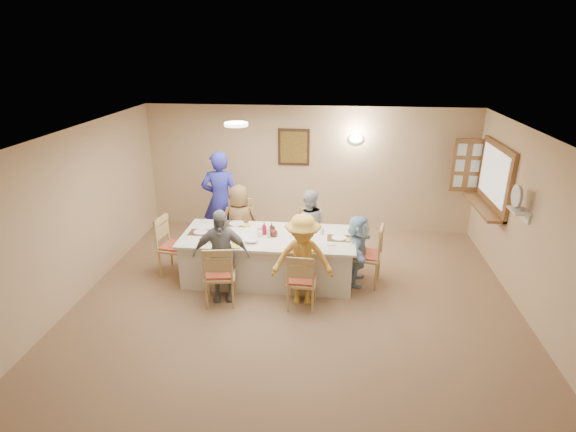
# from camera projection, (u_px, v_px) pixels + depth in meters

# --- Properties ---
(ground) EXTENTS (7.00, 7.00, 0.00)m
(ground) POSITION_uv_depth(u_px,v_px,m) (292.00, 324.00, 6.19)
(ground) COLOR #A07B55
(room_walls) EXTENTS (7.00, 7.00, 7.00)m
(room_walls) POSITION_uv_depth(u_px,v_px,m) (292.00, 222.00, 5.64)
(room_walls) COLOR #D2B284
(room_walls) RESTS_ON ground
(wall_picture) EXTENTS (0.62, 0.05, 0.72)m
(wall_picture) POSITION_uv_depth(u_px,v_px,m) (294.00, 147.00, 8.81)
(wall_picture) COLOR #3E2515
(wall_picture) RESTS_ON room_walls
(wall_sconce) EXTENTS (0.26, 0.09, 0.18)m
(wall_sconce) POSITION_uv_depth(u_px,v_px,m) (356.00, 139.00, 8.60)
(wall_sconce) COLOR white
(wall_sconce) RESTS_ON room_walls
(ceiling_light) EXTENTS (0.36, 0.36, 0.05)m
(ceiling_light) POSITION_uv_depth(u_px,v_px,m) (236.00, 124.00, 6.78)
(ceiling_light) COLOR white
(ceiling_light) RESTS_ON room_walls
(serving_hatch) EXTENTS (0.06, 1.50, 1.15)m
(serving_hatch) POSITION_uv_depth(u_px,v_px,m) (495.00, 177.00, 7.56)
(serving_hatch) COLOR brown
(serving_hatch) RESTS_ON room_walls
(hatch_sill) EXTENTS (0.30, 1.50, 0.05)m
(hatch_sill) POSITION_uv_depth(u_px,v_px,m) (483.00, 206.00, 7.77)
(hatch_sill) COLOR brown
(hatch_sill) RESTS_ON room_walls
(shutter_door) EXTENTS (0.55, 0.04, 1.00)m
(shutter_door) POSITION_uv_depth(u_px,v_px,m) (467.00, 165.00, 8.29)
(shutter_door) COLOR brown
(shutter_door) RESTS_ON room_walls
(fan_shelf) EXTENTS (0.22, 0.36, 0.03)m
(fan_shelf) POSITION_uv_depth(u_px,v_px,m) (519.00, 211.00, 6.36)
(fan_shelf) COLOR white
(fan_shelf) RESTS_ON room_walls
(desk_fan) EXTENTS (0.30, 0.30, 0.28)m
(desk_fan) POSITION_uv_depth(u_px,v_px,m) (519.00, 201.00, 6.30)
(desk_fan) COLOR #A5A5A8
(desk_fan) RESTS_ON fan_shelf
(dining_table) EXTENTS (2.75, 1.16, 0.76)m
(dining_table) POSITION_uv_depth(u_px,v_px,m) (269.00, 257.00, 7.27)
(dining_table) COLOR silver
(dining_table) RESTS_ON ground
(chair_back_left) EXTENTS (0.57, 0.57, 1.02)m
(chair_back_left) POSITION_uv_depth(u_px,v_px,m) (242.00, 229.00, 8.02)
(chair_back_left) COLOR tan
(chair_back_left) RESTS_ON ground
(chair_back_right) EXTENTS (0.44, 0.44, 0.89)m
(chair_back_right) POSITION_uv_depth(u_px,v_px,m) (309.00, 235.00, 7.93)
(chair_back_right) COLOR tan
(chair_back_right) RESTS_ON ground
(chair_front_left) EXTENTS (0.53, 0.53, 0.96)m
(chair_front_left) POSITION_uv_depth(u_px,v_px,m) (220.00, 273.00, 6.55)
(chair_front_left) COLOR tan
(chair_front_left) RESTS_ON ground
(chair_front_right) EXTENTS (0.45, 0.45, 0.89)m
(chair_front_right) POSITION_uv_depth(u_px,v_px,m) (302.00, 279.00, 6.45)
(chair_front_right) COLOR tan
(chair_front_right) RESTS_ON ground
(chair_left_end) EXTENTS (0.54, 0.54, 1.00)m
(chair_left_end) POSITION_uv_depth(u_px,v_px,m) (175.00, 246.00, 7.38)
(chair_left_end) COLOR tan
(chair_left_end) RESTS_ON ground
(chair_right_end) EXTENTS (0.57, 0.57, 1.01)m
(chair_right_end) POSITION_uv_depth(u_px,v_px,m) (366.00, 254.00, 7.08)
(chair_right_end) COLOR tan
(chair_right_end) RESTS_ON ground
(diner_back_left) EXTENTS (0.78, 0.62, 1.36)m
(diner_back_left) POSITION_uv_depth(u_px,v_px,m) (240.00, 223.00, 7.85)
(diner_back_left) COLOR brown
(diner_back_left) RESTS_ON ground
(diner_back_right) EXTENTS (0.75, 0.64, 1.33)m
(diner_back_right) POSITION_uv_depth(u_px,v_px,m) (308.00, 226.00, 7.74)
(diner_back_right) COLOR #AFAEB6
(diner_back_right) RESTS_ON ground
(diner_front_left) EXTENTS (0.92, 0.56, 1.43)m
(diner_front_left) POSITION_uv_depth(u_px,v_px,m) (221.00, 255.00, 6.58)
(diner_front_left) COLOR gray
(diner_front_left) RESTS_ON ground
(diner_front_right) EXTENTS (0.97, 0.64, 1.40)m
(diner_front_right) POSITION_uv_depth(u_px,v_px,m) (303.00, 260.00, 6.47)
(diner_front_right) COLOR gold
(diner_front_right) RESTS_ON ground
(diner_right_end) EXTENTS (1.16, 0.61, 1.15)m
(diner_right_end) POSITION_uv_depth(u_px,v_px,m) (358.00, 250.00, 7.06)
(diner_right_end) COLOR #9BC3E7
(diner_right_end) RESTS_ON ground
(caregiver) EXTENTS (0.82, 0.67, 1.84)m
(caregiver) POSITION_uv_depth(u_px,v_px,m) (220.00, 200.00, 8.24)
(caregiver) COLOR #2A2EAA
(caregiver) RESTS_ON ground
(placemat_fl) EXTENTS (0.35, 0.26, 0.01)m
(placemat_fl) POSITION_uv_depth(u_px,v_px,m) (225.00, 245.00, 6.80)
(placemat_fl) COLOR #472B19
(placemat_fl) RESTS_ON dining_table
(plate_fl) EXTENTS (0.22, 0.22, 0.01)m
(plate_fl) POSITION_uv_depth(u_px,v_px,m) (225.00, 244.00, 6.80)
(plate_fl) COLOR white
(plate_fl) RESTS_ON dining_table
(napkin_fl) EXTENTS (0.15, 0.15, 0.01)m
(napkin_fl) POSITION_uv_depth(u_px,v_px,m) (236.00, 246.00, 6.73)
(napkin_fl) COLOR yellow
(napkin_fl) RESTS_ON dining_table
(placemat_fr) EXTENTS (0.36, 0.27, 0.01)m
(placemat_fr) POSITION_uv_depth(u_px,v_px,m) (304.00, 248.00, 6.68)
(placemat_fr) COLOR #472B19
(placemat_fr) RESTS_ON dining_table
(plate_fr) EXTENTS (0.22, 0.22, 0.01)m
(plate_fr) POSITION_uv_depth(u_px,v_px,m) (304.00, 248.00, 6.68)
(plate_fr) COLOR white
(plate_fr) RESTS_ON dining_table
(napkin_fr) EXTENTS (0.14, 0.14, 0.01)m
(napkin_fr) POSITION_uv_depth(u_px,v_px,m) (316.00, 250.00, 6.62)
(napkin_fr) COLOR yellow
(napkin_fr) RESTS_ON dining_table
(placemat_bl) EXTENTS (0.37, 0.27, 0.01)m
(placemat_bl) POSITION_uv_depth(u_px,v_px,m) (237.00, 224.00, 7.58)
(placemat_bl) COLOR #472B19
(placemat_bl) RESTS_ON dining_table
(plate_bl) EXTENTS (0.26, 0.26, 0.02)m
(plate_bl) POSITION_uv_depth(u_px,v_px,m) (237.00, 223.00, 7.57)
(plate_bl) COLOR white
(plate_bl) RESTS_ON dining_table
(napkin_bl) EXTENTS (0.13, 0.13, 0.01)m
(napkin_bl) POSITION_uv_depth(u_px,v_px,m) (247.00, 225.00, 7.51)
(napkin_bl) COLOR yellow
(napkin_bl) RESTS_ON dining_table
(placemat_br) EXTENTS (0.33, 0.25, 0.01)m
(placemat_br) POSITION_uv_depth(u_px,v_px,m) (307.00, 227.00, 7.46)
(placemat_br) COLOR #472B19
(placemat_br) RESTS_ON dining_table
(plate_br) EXTENTS (0.24, 0.24, 0.01)m
(plate_br) POSITION_uv_depth(u_px,v_px,m) (307.00, 226.00, 7.46)
(plate_br) COLOR white
(plate_br) RESTS_ON dining_table
(napkin_br) EXTENTS (0.14, 0.14, 0.01)m
(napkin_br) POSITION_uv_depth(u_px,v_px,m) (318.00, 228.00, 7.40)
(napkin_br) COLOR yellow
(napkin_br) RESTS_ON dining_table
(placemat_le) EXTENTS (0.37, 0.27, 0.01)m
(placemat_le) POSITION_uv_depth(u_px,v_px,m) (201.00, 232.00, 7.24)
(placemat_le) COLOR #472B19
(placemat_le) RESTS_ON dining_table
(plate_le) EXTENTS (0.23, 0.23, 0.01)m
(plate_le) POSITION_uv_depth(u_px,v_px,m) (201.00, 232.00, 7.23)
(plate_le) COLOR white
(plate_le) RESTS_ON dining_table
(napkin_le) EXTENTS (0.13, 0.13, 0.01)m
(napkin_le) POSITION_uv_depth(u_px,v_px,m) (211.00, 234.00, 7.17)
(napkin_le) COLOR yellow
(napkin_le) RESTS_ON dining_table
(placemat_re) EXTENTS (0.36, 0.27, 0.01)m
(placemat_re) POSITION_uv_depth(u_px,v_px,m) (339.00, 238.00, 7.02)
(placemat_re) COLOR #472B19
(placemat_re) RESTS_ON dining_table
(plate_re) EXTENTS (0.23, 0.23, 0.01)m
(plate_re) POSITION_uv_depth(u_px,v_px,m) (339.00, 238.00, 7.02)
(plate_re) COLOR white
(plate_re) RESTS_ON dining_table
(napkin_re) EXTENTS (0.14, 0.14, 0.01)m
(napkin_re) POSITION_uv_depth(u_px,v_px,m) (351.00, 240.00, 6.96)
(napkin_re) COLOR yellow
(napkin_re) RESTS_ON dining_table
(teacup_a) EXTENTS (0.17, 0.17, 0.10)m
(teacup_a) POSITION_uv_depth(u_px,v_px,m) (213.00, 239.00, 6.90)
(teacup_a) COLOR white
(teacup_a) RESTS_ON dining_table
(teacup_b) EXTENTS (0.09, 0.09, 0.08)m
(teacup_b) POSITION_uv_depth(u_px,v_px,m) (297.00, 223.00, 7.53)
(teacup_b) COLOR white
(teacup_b) RESTS_ON dining_table
(bowl_a) EXTENTS (0.26, 0.26, 0.05)m
(bowl_a) POSITION_uv_depth(u_px,v_px,m) (251.00, 240.00, 6.89)
(bowl_a) COLOR white
(bowl_a) RESTS_ON dining_table
(bowl_b) EXTENTS (0.23, 0.23, 0.05)m
(bowl_b) POSITION_uv_depth(u_px,v_px,m) (294.00, 229.00, 7.31)
(bowl_b) COLOR white
(bowl_b) RESTS_ON dining_table
(condiment_ketchup) EXTENTS (0.13, 0.13, 0.21)m
(condiment_ketchup) POSITION_uv_depth(u_px,v_px,m) (264.00, 228.00, 7.13)
(condiment_ketchup) COLOR #B40F29
(condiment_ketchup) RESTS_ON dining_table
(condiment_brown) EXTENTS (0.14, 0.14, 0.19)m
(condiment_brown) POSITION_uv_depth(u_px,v_px,m) (272.00, 229.00, 7.15)
(condiment_brown) COLOR #572317
(condiment_brown) RESTS_ON dining_table
(condiment_malt) EXTENTS (0.21, 0.21, 0.16)m
(condiment_malt) POSITION_uv_depth(u_px,v_px,m) (274.00, 231.00, 7.07)
(condiment_malt) COLOR #572317
(condiment_malt) RESTS_ON dining_table
(drinking_glass) EXTENTS (0.07, 0.07, 0.11)m
(drinking_glass) POSITION_uv_depth(u_px,v_px,m) (259.00, 231.00, 7.17)
(drinking_glass) COLOR silver
(drinking_glass) RESTS_ON dining_table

